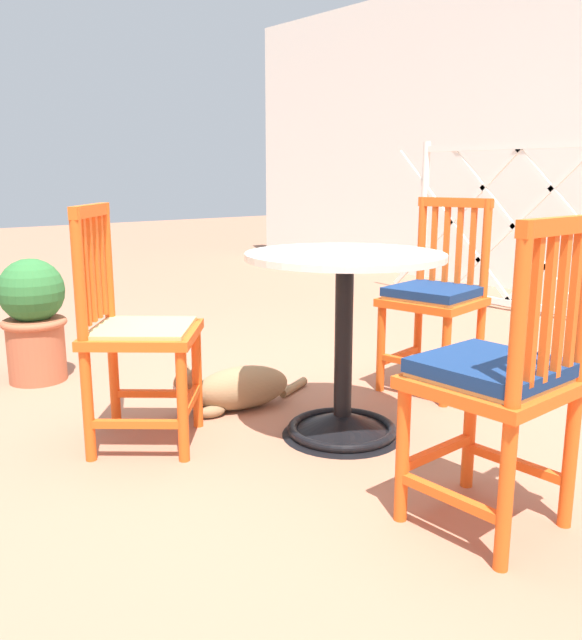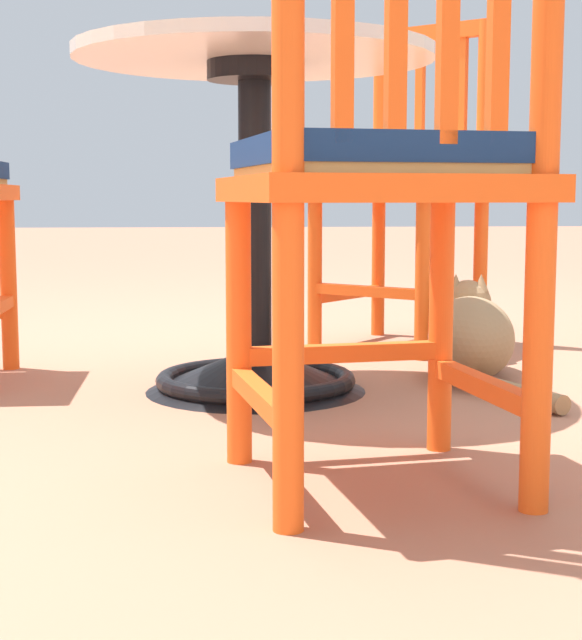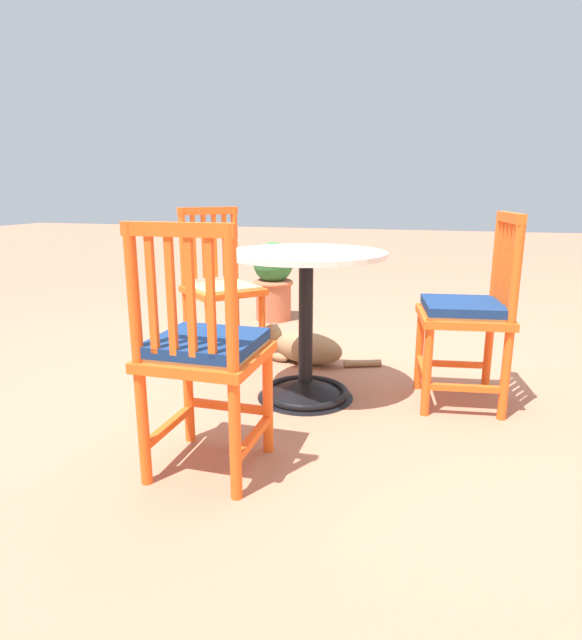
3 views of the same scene
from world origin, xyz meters
name	(u,v)px [view 2 (image 2 of 3)]	position (x,y,z in m)	size (l,w,h in m)	color
ground_plane	(287,376)	(0.00, 0.00, 0.00)	(24.00, 24.00, 0.00)	#A36B51
cafe_table	(255,261)	(0.08, 0.17, 0.28)	(0.76, 0.76, 0.73)	black
orange_chair_at_corner	(405,193)	(-0.37, -0.47, 0.43)	(0.56, 0.56, 0.91)	#EA5619
orange_chair_tucked_in	(382,178)	(-0.06, 0.92, 0.45)	(0.45, 0.45, 0.91)	#EA5619
tabby_cat	(471,335)	(-0.44, 0.02, 0.10)	(0.30, 0.75, 0.23)	#8E704C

